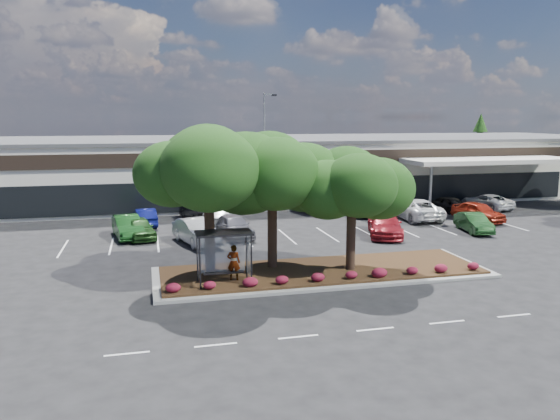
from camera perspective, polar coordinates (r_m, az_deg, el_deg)
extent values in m
plane|color=black|center=(27.04, 11.19, -8.58)|extent=(160.00, 160.00, 0.00)
cube|color=silver|center=(58.51, -2.89, 4.39)|extent=(80.00, 20.00, 6.00)
cube|color=#4C4C4E|center=(58.31, -2.92, 7.42)|extent=(80.40, 20.40, 0.30)
cube|color=black|center=(48.57, -0.64, 5.44)|extent=(80.00, 0.25, 1.20)
cube|color=black|center=(48.91, -0.63, 1.70)|extent=(60.00, 0.18, 2.60)
cube|color=#B6160D|center=(47.49, -7.71, 5.26)|extent=(6.00, 0.12, 1.00)
cube|color=silver|center=(54.58, 20.97, 4.85)|extent=(16.00, 5.00, 0.40)
cylinder|color=gray|center=(49.42, 15.44, 2.02)|extent=(0.24, 0.24, 4.20)
cube|color=gray|center=(29.86, 4.43, -6.52)|extent=(18.00, 6.00, 0.15)
cube|color=#483419|center=(29.82, 4.43, -6.28)|extent=(17.20, 5.20, 0.12)
cube|color=silver|center=(20.98, -15.71, -14.25)|extent=(1.60, 0.12, 0.01)
cube|color=silver|center=(21.08, -6.72, -13.82)|extent=(1.60, 0.12, 0.01)
cube|color=silver|center=(21.66, 1.93, -13.10)|extent=(1.60, 0.12, 0.01)
cube|color=silver|center=(22.68, 9.92, -12.16)|extent=(1.60, 0.12, 0.01)
cube|color=silver|center=(24.08, 17.04, -11.13)|extent=(1.60, 0.12, 0.01)
cube|color=silver|center=(25.81, 23.25, -10.09)|extent=(1.60, 0.12, 0.01)
cube|color=silver|center=(38.04, -21.74, -3.75)|extent=(0.12, 5.00, 0.01)
cube|color=silver|center=(37.73, -17.22, -3.60)|extent=(0.12, 5.00, 0.01)
cube|color=silver|center=(37.65, -12.65, -3.42)|extent=(0.12, 5.00, 0.01)
cube|color=silver|center=(37.82, -8.10, -3.22)|extent=(0.12, 5.00, 0.01)
cube|color=silver|center=(38.22, -3.62, -3.01)|extent=(0.12, 5.00, 0.01)
cube|color=silver|center=(38.85, 0.74, -2.78)|extent=(0.12, 5.00, 0.01)
cube|color=silver|center=(39.69, 4.94, -2.55)|extent=(0.12, 5.00, 0.01)
cube|color=silver|center=(40.74, 8.95, -2.31)|extent=(0.12, 5.00, 0.01)
cube|color=silver|center=(41.98, 12.73, -2.08)|extent=(0.12, 5.00, 0.01)
cube|color=silver|center=(43.39, 16.28, -1.85)|extent=(0.12, 5.00, 0.01)
cube|color=silver|center=(44.96, 19.59, -1.63)|extent=(0.12, 5.00, 0.01)
cube|color=silver|center=(46.66, 22.67, -1.42)|extent=(0.12, 5.00, 0.01)
cylinder|color=black|center=(27.63, -8.63, -4.85)|extent=(0.08, 0.08, 2.50)
cylinder|color=black|center=(27.95, -3.50, -4.59)|extent=(0.08, 0.08, 2.50)
cylinder|color=black|center=(26.37, -8.37, -5.54)|extent=(0.08, 0.08, 2.50)
cylinder|color=black|center=(26.71, -3.00, -5.26)|extent=(0.08, 0.08, 2.50)
cube|color=black|center=(26.84, -5.91, -2.39)|extent=(2.75, 1.55, 0.10)
cube|color=silver|center=(27.73, -6.06, -4.47)|extent=(2.30, 0.03, 2.00)
cube|color=black|center=(27.59, -5.91, -6.53)|extent=(2.00, 0.35, 0.06)
cone|color=#13330C|center=(81.01, 20.10, 6.35)|extent=(3.96, 3.96, 9.00)
imported|color=#594C47|center=(27.69, -4.86, -5.47)|extent=(0.76, 0.60, 1.82)
cube|color=gray|center=(53.03, -1.60, 0.80)|extent=(0.50, 0.50, 0.40)
cylinder|color=gray|center=(52.47, -1.63, 6.55)|extent=(0.14, 0.14, 10.25)
cube|color=gray|center=(52.47, -1.16, 11.99)|extent=(0.92, 0.34, 0.14)
cube|color=black|center=(52.51, -0.60, 11.91)|extent=(0.49, 0.36, 0.18)
imported|color=#214C1C|center=(39.31, -14.48, -1.84)|extent=(2.60, 4.63, 1.49)
imported|color=#1A521C|center=(39.80, -15.65, -1.70)|extent=(2.44, 4.96, 1.57)
imported|color=#B6B6B6|center=(36.94, -8.70, -2.24)|extent=(3.09, 5.32, 1.66)
imported|color=slate|center=(38.61, -4.84, -1.67)|extent=(2.68, 5.02, 1.62)
imported|color=maroon|center=(39.74, 10.90, -1.49)|extent=(4.02, 6.00, 1.61)
imported|color=#1A431B|center=(42.72, 19.59, -1.25)|extent=(2.18, 4.43, 1.40)
imported|color=#9E2512|center=(47.14, 20.00, -0.17)|extent=(2.91, 5.00, 1.60)
imported|color=#0B1055|center=(43.77, -13.92, -0.72)|extent=(1.95, 4.39, 1.40)
imported|color=#B9B9B9|center=(42.14, -6.06, -0.74)|extent=(3.80, 5.98, 1.61)
imported|color=black|center=(45.15, -8.59, -0.12)|extent=(2.85, 5.07, 1.58)
imported|color=black|center=(48.40, 3.26, 0.51)|extent=(2.17, 4.38, 1.38)
imported|color=#595A60|center=(48.03, 8.02, 0.57)|extent=(3.02, 6.16, 1.72)
imported|color=black|center=(48.43, 9.53, 0.45)|extent=(4.06, 5.78, 1.46)
imported|color=white|center=(46.69, 13.89, 0.11)|extent=(2.98, 6.20, 1.70)
imported|color=black|center=(50.96, 16.82, 0.63)|extent=(3.21, 4.65, 1.47)
imported|color=silver|center=(53.76, 20.79, 0.83)|extent=(3.24, 5.39, 1.40)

